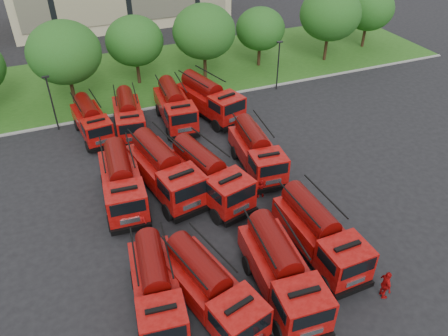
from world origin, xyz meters
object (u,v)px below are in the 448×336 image
object	(u,v)px
fire_truck_9	(129,116)
fire_truck_10	(175,106)
fire_truck_1	(211,289)
fire_truck_0	(156,287)
fire_truck_3	(319,233)
firefighter_2	(382,296)
fire_truck_6	(208,175)
firefighter_0	(348,287)
fire_truck_2	(282,271)
fire_truck_7	(256,151)
firefighter_3	(315,220)
firefighter_5	(260,196)
fire_truck_11	(209,99)
fire_truck_5	(165,171)
fire_truck_8	(91,121)
firefighter_4	(142,231)
fire_truck_4	(122,182)

from	to	relation	value
fire_truck_9	fire_truck_10	bearing A→B (deg)	5.15
fire_truck_1	fire_truck_0	bearing A→B (deg)	140.16
fire_truck_0	fire_truck_9	world-z (taller)	fire_truck_9
fire_truck_3	firefighter_2	distance (m)	4.82
fire_truck_3	fire_truck_6	world-z (taller)	fire_truck_6
fire_truck_10	firefighter_2	distance (m)	23.57
fire_truck_10	firefighter_0	size ratio (longest dim) A/B	4.14
fire_truck_2	fire_truck_6	distance (m)	9.60
fire_truck_7	firefighter_3	world-z (taller)	fire_truck_7
fire_truck_7	firefighter_5	world-z (taller)	fire_truck_7
fire_truck_11	firefighter_2	bearing A→B (deg)	-101.65
fire_truck_11	fire_truck_3	bearing A→B (deg)	-105.90
fire_truck_9	fire_truck_10	distance (m)	4.18
fire_truck_5	firefighter_5	world-z (taller)	fire_truck_5
fire_truck_1	firefighter_5	world-z (taller)	fire_truck_1
fire_truck_11	firefighter_0	world-z (taller)	fire_truck_11
fire_truck_6	fire_truck_7	xyz separation A→B (m)	(4.57, 1.71, -0.14)
fire_truck_9	firefighter_3	world-z (taller)	fire_truck_9
fire_truck_5	firefighter_2	distance (m)	16.17
fire_truck_7	fire_truck_10	size ratio (longest dim) A/B	0.97
fire_truck_1	firefighter_3	distance (m)	9.95
fire_truck_8	firefighter_0	world-z (taller)	fire_truck_8
fire_truck_1	fire_truck_6	world-z (taller)	fire_truck_6
fire_truck_1	firefighter_5	bearing A→B (deg)	34.65
firefighter_5	fire_truck_10	bearing A→B (deg)	-70.43
firefighter_4	fire_truck_8	bearing A→B (deg)	-29.14
fire_truck_11	fire_truck_4	bearing A→B (deg)	-151.95
fire_truck_10	firefighter_0	distance (m)	22.10
fire_truck_3	fire_truck_4	distance (m)	13.64
fire_truck_3	fire_truck_10	distance (m)	19.07
fire_truck_7	firefighter_0	bearing A→B (deg)	-85.46
fire_truck_0	firefighter_0	xyz separation A→B (m)	(10.30, -2.86, -1.55)
fire_truck_0	firefighter_3	world-z (taller)	fire_truck_0
fire_truck_1	fire_truck_7	size ratio (longest dim) A/B	1.03
fire_truck_7	fire_truck_9	size ratio (longest dim) A/B	1.04
fire_truck_11	fire_truck_7	bearing A→B (deg)	-103.60
fire_truck_4	fire_truck_11	size ratio (longest dim) A/B	0.94
fire_truck_3	fire_truck_8	xyz separation A→B (m)	(-10.45, 19.39, -0.19)
firefighter_0	fire_truck_7	bearing A→B (deg)	61.53
fire_truck_4	firefighter_5	world-z (taller)	fire_truck_4
fire_truck_5	fire_truck_7	distance (m)	7.26
fire_truck_3	fire_truck_11	world-z (taller)	fire_truck_11
fire_truck_5	fire_truck_6	bearing A→B (deg)	-42.14
fire_truck_0	firefighter_4	xyz separation A→B (m)	(0.56, 6.11, -1.55)
fire_truck_0	fire_truck_9	size ratio (longest dim) A/B	0.99
fire_truck_10	fire_truck_3	bearing A→B (deg)	-76.63
fire_truck_5	fire_truck_7	world-z (taller)	fire_truck_5
fire_truck_10	firefighter_3	distance (m)	17.00
fire_truck_0	fire_truck_6	xyz separation A→B (m)	(5.93, 7.92, 0.21)
fire_truck_1	fire_truck_4	xyz separation A→B (m)	(-2.39, 10.80, 0.08)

